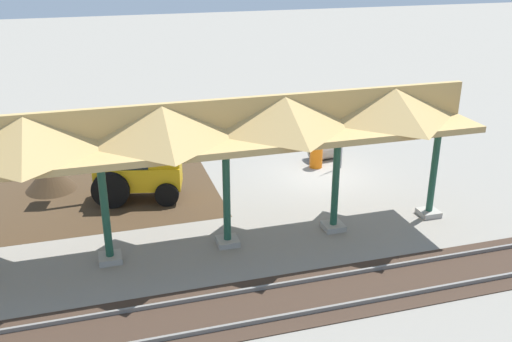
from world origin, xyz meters
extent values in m
plane|color=gray|center=(0.00, 0.00, 0.00)|extent=(120.00, 120.00, 0.00)
cube|color=#42301E|center=(9.31, -0.74, 0.00)|extent=(9.33, 7.00, 0.01)
cube|color=#9E998E|center=(-2.22, 4.65, 0.10)|extent=(0.70, 0.70, 0.20)
cylinder|color=#1E4C38|center=(-2.22, 4.65, 1.80)|extent=(0.24, 0.24, 3.60)
cube|color=#9E998E|center=(1.53, 4.65, 0.10)|extent=(0.70, 0.70, 0.20)
cylinder|color=#1E4C38|center=(1.53, 4.65, 1.80)|extent=(0.24, 0.24, 3.60)
cube|color=#9E998E|center=(5.27, 4.65, 0.10)|extent=(0.70, 0.70, 0.20)
cylinder|color=#1E4C38|center=(5.27, 4.65, 1.80)|extent=(0.24, 0.24, 3.60)
cube|color=#9E998E|center=(9.02, 4.65, 0.10)|extent=(0.70, 0.70, 0.20)
cylinder|color=#1E4C38|center=(9.02, 4.65, 1.80)|extent=(0.24, 0.24, 3.60)
cube|color=tan|center=(9.02, 4.65, 3.70)|extent=(23.68, 3.20, 0.20)
cube|color=tan|center=(9.02, 4.65, 4.35)|extent=(23.68, 0.20, 1.10)
pyramid|color=tan|center=(-0.35, 4.65, 4.35)|extent=(3.37, 3.20, 1.10)
pyramid|color=tan|center=(3.40, 4.65, 4.35)|extent=(3.37, 3.20, 1.10)
pyramid|color=tan|center=(7.15, 4.65, 4.35)|extent=(3.37, 3.20, 1.10)
pyramid|color=tan|center=(10.89, 4.65, 4.35)|extent=(3.37, 3.20, 1.10)
cube|color=slate|center=(0.00, 7.52, 0.07)|extent=(60.00, 0.08, 0.15)
cube|color=slate|center=(0.00, 8.96, 0.07)|extent=(60.00, 0.08, 0.15)
cube|color=#38281E|center=(0.00, 8.24, 0.01)|extent=(60.00, 2.58, 0.03)
cylinder|color=gray|center=(-1.12, -0.57, 1.13)|extent=(0.06, 0.06, 2.25)
cylinder|color=red|center=(-1.12, -0.57, 2.06)|extent=(0.69, 0.38, 0.76)
cube|color=#EAB214|center=(7.64, 0.22, 0.97)|extent=(3.41, 2.00, 0.90)
cube|color=#1E262D|center=(7.84, 0.17, 2.12)|extent=(1.53, 1.44, 1.40)
cube|color=#EAB214|center=(6.64, 0.45, 1.67)|extent=(1.37, 1.33, 0.50)
cylinder|color=black|center=(8.41, -0.70, 0.70)|extent=(1.43, 0.61, 1.40)
cylinder|color=black|center=(8.74, 0.70, 0.70)|extent=(1.43, 0.61, 1.40)
cylinder|color=black|center=(6.43, -0.16, 0.45)|extent=(0.94, 0.50, 0.90)
cylinder|color=black|center=(6.73, 1.10, 0.45)|extent=(0.94, 0.50, 0.90)
cylinder|color=#EAB214|center=(9.65, -0.25, 2.08)|extent=(1.08, 0.42, 1.41)
cylinder|color=#EAB214|center=(10.42, -0.43, 2.15)|extent=(0.83, 0.34, 1.24)
cube|color=#47474C|center=(10.75, -0.51, 1.57)|extent=(0.77, 0.92, 0.40)
cone|color=#42301E|center=(10.97, -1.70, 0.00)|extent=(4.03, 4.03, 2.23)
cylinder|color=#9E9384|center=(-0.86, -1.81, 0.47)|extent=(1.44, 1.12, 0.94)
cylinder|color=black|center=(-0.21, -1.72, 0.47)|extent=(0.11, 0.61, 0.61)
cylinder|color=orange|center=(-0.09, -0.95, 0.45)|extent=(0.56, 0.56, 0.90)
camera|label=1|loc=(9.04, 20.67, 9.22)|focal=40.00mm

